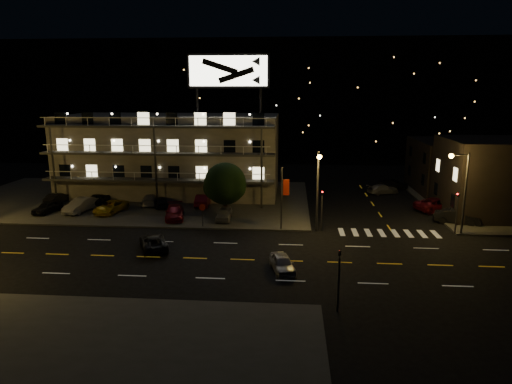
# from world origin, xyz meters

# --- Properties ---
(ground) EXTENTS (140.00, 140.00, 0.00)m
(ground) POSITION_xyz_m (0.00, 0.00, 0.00)
(ground) COLOR black
(ground) RESTS_ON ground
(curb_nw) EXTENTS (44.00, 24.00, 0.15)m
(curb_nw) POSITION_xyz_m (-14.00, 20.00, 0.07)
(curb_nw) COLOR #373734
(curb_nw) RESTS_ON ground
(curb_ne) EXTENTS (16.00, 24.00, 0.15)m
(curb_ne) POSITION_xyz_m (30.00, 20.00, 0.07)
(curb_ne) COLOR #373734
(curb_ne) RESTS_ON ground
(motel) EXTENTS (28.00, 13.80, 18.10)m
(motel) POSITION_xyz_m (-9.94, 23.88, 5.34)
(motel) COLOR gray
(motel) RESTS_ON ground
(side_bldg_front) EXTENTS (14.06, 10.00, 8.50)m
(side_bldg_front) POSITION_xyz_m (29.99, 16.00, 4.25)
(side_bldg_front) COLOR black
(side_bldg_front) RESTS_ON ground
(side_bldg_back) EXTENTS (14.06, 12.00, 7.00)m
(side_bldg_back) POSITION_xyz_m (29.99, 28.00, 3.50)
(side_bldg_back) COLOR black
(side_bldg_back) RESTS_ON ground
(hill_backdrop) EXTENTS (120.00, 25.00, 24.00)m
(hill_backdrop) POSITION_xyz_m (-5.94, 68.78, 11.55)
(hill_backdrop) COLOR black
(hill_backdrop) RESTS_ON ground
(streetlight_nc) EXTENTS (0.44, 1.92, 8.00)m
(streetlight_nc) POSITION_xyz_m (8.50, 7.94, 4.96)
(streetlight_nc) COLOR #2D2D30
(streetlight_nc) RESTS_ON ground
(streetlight_ne) EXTENTS (1.92, 0.44, 8.00)m
(streetlight_ne) POSITION_xyz_m (22.14, 8.30, 4.96)
(streetlight_ne) COLOR #2D2D30
(streetlight_ne) RESTS_ON ground
(signal_nw) EXTENTS (0.20, 0.27, 4.60)m
(signal_nw) POSITION_xyz_m (9.00, 8.50, 2.57)
(signal_nw) COLOR #2D2D30
(signal_nw) RESTS_ON ground
(signal_sw) EXTENTS (0.20, 0.27, 4.60)m
(signal_sw) POSITION_xyz_m (9.00, -8.50, 2.57)
(signal_sw) COLOR #2D2D30
(signal_sw) RESTS_ON ground
(signal_ne) EXTENTS (0.27, 0.20, 4.60)m
(signal_ne) POSITION_xyz_m (22.00, 8.50, 2.57)
(signal_ne) COLOR #2D2D30
(signal_ne) RESTS_ON ground
(banner_north) EXTENTS (0.83, 0.16, 6.40)m
(banner_north) POSITION_xyz_m (5.09, 8.40, 3.43)
(banner_north) COLOR #2D2D30
(banner_north) RESTS_ON ground
(stop_sign) EXTENTS (0.91, 0.11, 2.61)m
(stop_sign) POSITION_xyz_m (-3.00, 8.57, 1.71)
(stop_sign) COLOR #2D2D30
(stop_sign) RESTS_ON ground
(tree) EXTENTS (4.77, 4.59, 6.00)m
(tree) POSITION_xyz_m (-1.23, 12.32, 3.72)
(tree) COLOR black
(tree) RESTS_ON curb_nw
(lot_car_0) EXTENTS (2.41, 4.07, 1.30)m
(lot_car_0) POSITION_xyz_m (-21.55, 12.39, 0.80)
(lot_car_0) COLOR black
(lot_car_0) RESTS_ON curb_nw
(lot_car_1) EXTENTS (2.60, 4.92, 1.54)m
(lot_car_1) POSITION_xyz_m (-17.98, 13.13, 0.92)
(lot_car_1) COLOR gray
(lot_car_1) RESTS_ON curb_nw
(lot_car_2) EXTENTS (3.19, 5.12, 1.32)m
(lot_car_2) POSITION_xyz_m (-14.39, 12.99, 0.81)
(lot_car_2) COLOR gold
(lot_car_2) RESTS_ON curb_nw
(lot_car_3) EXTENTS (2.92, 5.07, 1.38)m
(lot_car_3) POSITION_xyz_m (-6.58, 11.23, 0.84)
(lot_car_3) COLOR maroon
(lot_car_3) RESTS_ON curb_nw
(lot_car_4) EXTENTS (1.65, 3.89, 1.31)m
(lot_car_4) POSITION_xyz_m (-1.19, 11.24, 0.81)
(lot_car_4) COLOR gray
(lot_car_4) RESTS_ON curb_nw
(lot_car_5) EXTENTS (1.77, 4.04, 1.29)m
(lot_car_5) POSITION_xyz_m (-22.63, 16.72, 0.79)
(lot_car_5) COLOR black
(lot_car_5) RESTS_ON curb_nw
(lot_car_6) EXTENTS (2.51, 4.74, 1.27)m
(lot_car_6) POSITION_xyz_m (-17.41, 16.65, 0.78)
(lot_car_6) COLOR black
(lot_car_6) RESTS_ON curb_nw
(lot_car_7) EXTENTS (2.55, 4.62, 1.27)m
(lot_car_7) POSITION_xyz_m (-11.06, 16.99, 0.78)
(lot_car_7) COLOR gray
(lot_car_7) RESTS_ON curb_nw
(lot_car_8) EXTENTS (2.86, 4.05, 1.28)m
(lot_car_8) POSITION_xyz_m (-9.43, 15.90, 0.79)
(lot_car_8) COLOR black
(lot_car_8) RESTS_ON curb_nw
(lot_car_9) EXTENTS (1.71, 4.37, 1.42)m
(lot_car_9) POSITION_xyz_m (-4.57, 16.85, 0.86)
(lot_car_9) COLOR maroon
(lot_car_9) RESTS_ON curb_nw
(side_car_0) EXTENTS (4.90, 3.10, 1.53)m
(side_car_0) POSITION_xyz_m (23.39, 11.99, 0.76)
(side_car_0) COLOR black
(side_car_0) RESTS_ON ground
(side_car_1) EXTENTS (6.05, 4.37, 1.53)m
(side_car_1) POSITION_xyz_m (22.95, 17.13, 0.77)
(side_car_1) COLOR maroon
(side_car_1) RESTS_ON ground
(side_car_2) EXTENTS (4.67, 3.27, 1.26)m
(side_car_2) POSITION_xyz_m (18.35, 25.81, 0.63)
(side_car_2) COLOR gray
(side_car_2) RESTS_ON ground
(side_car_3) EXTENTS (4.42, 2.91, 1.40)m
(side_car_3) POSITION_xyz_m (20.44, 29.33, 0.70)
(side_car_3) COLOR black
(side_car_3) RESTS_ON ground
(road_car_east) EXTENTS (2.42, 4.07, 1.30)m
(road_car_east) POSITION_xyz_m (5.34, -2.18, 0.65)
(road_car_east) COLOR gray
(road_car_east) RESTS_ON ground
(road_car_west) EXTENTS (3.80, 5.06, 1.28)m
(road_car_west) POSITION_xyz_m (-6.12, 1.94, 0.64)
(road_car_west) COLOR black
(road_car_west) RESTS_ON ground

